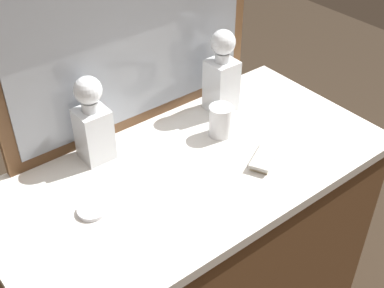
{
  "coord_description": "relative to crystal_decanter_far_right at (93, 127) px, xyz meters",
  "views": [
    {
      "loc": [
        -0.71,
        -0.9,
        1.81
      ],
      "look_at": [
        0.0,
        0.0,
        0.93
      ],
      "focal_mm": 47.47,
      "sensor_mm": 36.0,
      "label": 1
    }
  ],
  "objects": [
    {
      "name": "crystal_decanter_far_left",
      "position": [
        0.46,
        -0.03,
        0.01
      ],
      "size": [
        0.09,
        0.09,
        0.29
      ],
      "color": "white",
      "rests_on": "dresser"
    },
    {
      "name": "crystal_tumbler_right",
      "position": [
        0.36,
        -0.14,
        -0.06
      ],
      "size": [
        0.07,
        0.07,
        0.1
      ],
      "color": "white",
      "rests_on": "dresser"
    },
    {
      "name": "porcelain_dish",
      "position": [
        -0.13,
        -0.2,
        -0.1
      ],
      "size": [
        0.08,
        0.08,
        0.01
      ],
      "color": "silver",
      "rests_on": "dresser"
    },
    {
      "name": "dresser_mirror",
      "position": [
        0.2,
        0.08,
        0.22
      ],
      "size": [
        0.88,
        0.03,
        0.65
      ],
      "color": "brown",
      "rests_on": "dresser"
    },
    {
      "name": "crystal_decanter_far_right",
      "position": [
        0.0,
        0.0,
        0.0
      ],
      "size": [
        0.09,
        0.09,
        0.27
      ],
      "color": "white",
      "rests_on": "dresser"
    },
    {
      "name": "dresser",
      "position": [
        0.2,
        -0.21,
        -0.54
      ],
      "size": [
        1.2,
        0.61,
        0.85
      ],
      "color": "brown",
      "rests_on": "ground_plane"
    },
    {
      "name": "silver_brush_far_right",
      "position": [
        0.39,
        -0.32,
        -0.1
      ],
      "size": [
        0.16,
        0.12,
        0.02
      ],
      "color": "#B7A88C",
      "rests_on": "dresser"
    }
  ]
}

